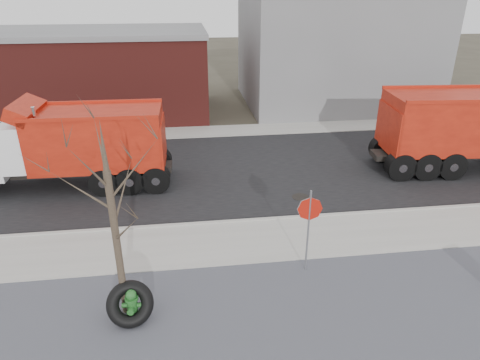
{
  "coord_description": "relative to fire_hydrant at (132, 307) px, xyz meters",
  "views": [
    {
      "loc": [
        -1.39,
        -11.61,
        7.78
      ],
      "look_at": [
        0.41,
        2.16,
        1.4
      ],
      "focal_mm": 32.0,
      "sensor_mm": 36.0,
      "label": 1
    }
  ],
  "objects": [
    {
      "name": "gravel_verge",
      "position": [
        2.97,
        -0.56,
        -0.41
      ],
      "size": [
        60.0,
        5.0,
        0.03
      ],
      "primitive_type": "cube",
      "color": "slate",
      "rests_on": "ground"
    },
    {
      "name": "dump_truck_red_b",
      "position": [
        -3.13,
        8.45,
        1.44
      ],
      "size": [
        8.73,
        2.65,
        3.67
      ],
      "rotation": [
        0.0,
        0.0,
        3.12
      ],
      "color": "black",
      "rests_on": "ground"
    },
    {
      "name": "building_brick",
      "position": [
        -7.03,
        19.94,
        2.23
      ],
      "size": [
        20.2,
        8.2,
        5.3
      ],
      "color": "maroon",
      "rests_on": "ground"
    },
    {
      "name": "far_sidewalk",
      "position": [
        2.97,
        14.94,
        -0.4
      ],
      "size": [
        60.0,
        2.0,
        0.06
      ],
      "primitive_type": "cube",
      "color": "#9E9B93",
      "rests_on": "ground"
    },
    {
      "name": "ground",
      "position": [
        2.97,
        2.94,
        -0.43
      ],
      "size": [
        120.0,
        120.0,
        0.0
      ],
      "primitive_type": "plane",
      "color": "#383328",
      "rests_on": "ground"
    },
    {
      "name": "stop_sign",
      "position": [
        4.88,
        1.48,
        1.38
      ],
      "size": [
        0.72,
        0.06,
        2.64
      ],
      "rotation": [
        0.0,
        0.0,
        -0.42
      ],
      "color": "gray",
      "rests_on": "ground"
    },
    {
      "name": "fire_hydrant",
      "position": [
        0.0,
        0.0,
        0.0
      ],
      "size": [
        0.53,
        0.51,
        0.93
      ],
      "rotation": [
        0.0,
        0.0,
        -0.11
      ],
      "color": "#2D7732",
      "rests_on": "ground"
    },
    {
      "name": "curb",
      "position": [
        2.97,
        4.49,
        -0.37
      ],
      "size": [
        60.0,
        0.15,
        0.11
      ],
      "primitive_type": "cube",
      "color": "#9E9B93",
      "rests_on": "ground"
    },
    {
      "name": "road",
      "position": [
        2.97,
        9.24,
        -0.42
      ],
      "size": [
        60.0,
        9.4,
        0.02
      ],
      "primitive_type": "cube",
      "color": "black",
      "rests_on": "ground"
    },
    {
      "name": "bare_tree",
      "position": [
        -0.23,
        0.34,
        2.87
      ],
      "size": [
        3.2,
        3.2,
        5.2
      ],
      "color": "#382D23",
      "rests_on": "ground"
    },
    {
      "name": "truck_tire",
      "position": [
        -0.05,
        0.0,
        0.09
      ],
      "size": [
        1.23,
        1.05,
        1.12
      ],
      "color": "black",
      "rests_on": "ground"
    },
    {
      "name": "sidewalk",
      "position": [
        2.97,
        3.19,
        -0.4
      ],
      "size": [
        60.0,
        2.5,
        0.06
      ],
      "primitive_type": "cube",
      "color": "#9E9B93",
      "rests_on": "ground"
    },
    {
      "name": "building_grey",
      "position": [
        11.97,
        20.94,
        3.57
      ],
      "size": [
        12.0,
        10.0,
        8.0
      ],
      "color": "gray",
      "rests_on": "ground"
    },
    {
      "name": "dump_truck_red_a",
      "position": [
        14.52,
        8.06,
        1.58
      ],
      "size": [
        9.98,
        3.4,
        3.95
      ],
      "rotation": [
        0.0,
        0.0,
        -0.08
      ],
      "color": "black",
      "rests_on": "ground"
    }
  ]
}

